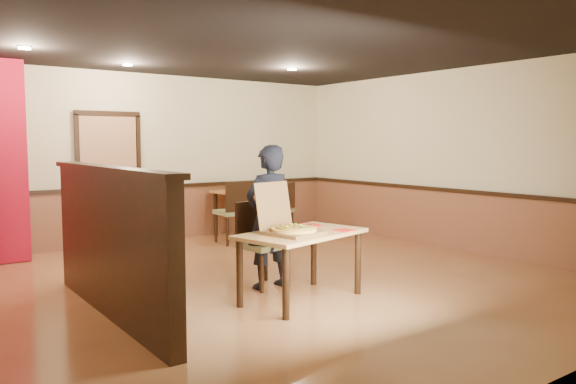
% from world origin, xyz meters
% --- Properties ---
extents(floor, '(7.00, 7.00, 0.00)m').
position_xyz_m(floor, '(0.00, 0.00, 0.00)').
color(floor, '#B17445').
rests_on(floor, ground).
extents(ceiling, '(7.00, 7.00, 0.00)m').
position_xyz_m(ceiling, '(0.00, 0.00, 2.80)').
color(ceiling, black).
rests_on(ceiling, wall_back).
extents(wall_back, '(7.00, 0.00, 7.00)m').
position_xyz_m(wall_back, '(0.00, 3.50, 1.40)').
color(wall_back, beige).
rests_on(wall_back, floor).
extents(wall_right, '(0.00, 7.00, 7.00)m').
position_xyz_m(wall_right, '(3.50, 0.00, 1.40)').
color(wall_right, beige).
rests_on(wall_right, floor).
extents(wainscot_back, '(7.00, 0.04, 0.90)m').
position_xyz_m(wainscot_back, '(0.00, 3.47, 0.45)').
color(wainscot_back, brown).
rests_on(wainscot_back, floor).
extents(chair_rail_back, '(7.00, 0.06, 0.06)m').
position_xyz_m(chair_rail_back, '(0.00, 3.45, 0.92)').
color(chair_rail_back, black).
rests_on(chair_rail_back, wall_back).
extents(wainscot_right, '(0.04, 7.00, 0.90)m').
position_xyz_m(wainscot_right, '(3.47, 0.00, 0.45)').
color(wainscot_right, brown).
rests_on(wainscot_right, floor).
extents(chair_rail_right, '(0.06, 7.00, 0.06)m').
position_xyz_m(chair_rail_right, '(3.45, 0.00, 0.92)').
color(chair_rail_right, black).
rests_on(chair_rail_right, wall_right).
extents(back_door, '(0.90, 0.06, 2.10)m').
position_xyz_m(back_door, '(-0.80, 3.46, 1.05)').
color(back_door, tan).
rests_on(back_door, wall_back).
extents(booth_partition, '(0.20, 3.10, 1.44)m').
position_xyz_m(booth_partition, '(-2.00, -0.20, 0.74)').
color(booth_partition, black).
rests_on(booth_partition, floor).
extents(spot_a, '(0.14, 0.14, 0.02)m').
position_xyz_m(spot_a, '(-2.30, 1.80, 2.78)').
color(spot_a, '#FFE0B2').
rests_on(spot_a, ceiling).
extents(spot_b, '(0.14, 0.14, 0.02)m').
position_xyz_m(spot_b, '(-0.80, 2.50, 2.78)').
color(spot_b, '#FFE0B2').
rests_on(spot_b, ceiling).
extents(spot_c, '(0.14, 0.14, 0.02)m').
position_xyz_m(spot_c, '(1.40, 1.50, 2.78)').
color(spot_c, '#FFE0B2').
rests_on(spot_c, ceiling).
extents(main_table, '(1.51, 1.07, 0.73)m').
position_xyz_m(main_table, '(-0.20, -0.85, 0.62)').
color(main_table, tan).
rests_on(main_table, floor).
extents(diner_chair, '(0.54, 0.54, 0.98)m').
position_xyz_m(diner_chair, '(-0.22, -0.08, 0.54)').
color(diner_chair, olive).
rests_on(diner_chair, floor).
extents(side_chair_left, '(0.54, 0.54, 1.04)m').
position_xyz_m(side_chair_left, '(0.92, 2.42, 0.57)').
color(side_chair_left, olive).
rests_on(side_chair_left, floor).
extents(side_chair_right, '(0.67, 0.67, 0.98)m').
position_xyz_m(side_chair_right, '(1.87, 2.44, 0.53)').
color(side_chair_right, olive).
rests_on(side_chair_right, floor).
extents(side_table, '(0.86, 0.86, 0.81)m').
position_xyz_m(side_table, '(1.37, 3.05, 0.63)').
color(side_table, tan).
rests_on(side_table, floor).
extents(diner, '(0.61, 0.42, 1.64)m').
position_xyz_m(diner, '(-0.19, -0.23, 0.82)').
color(diner, black).
rests_on(diner, floor).
extents(pizza_box, '(0.60, 0.67, 0.52)m').
position_xyz_m(pizza_box, '(-0.37, -0.89, 0.80)').
color(pizza_box, brown).
rests_on(pizza_box, main_table).
extents(pizza, '(0.57, 0.57, 0.03)m').
position_xyz_m(pizza, '(-0.36, -0.94, 0.78)').
color(pizza, gold).
rests_on(pizza, pizza_box).
extents(napkin_near, '(0.22, 0.22, 0.01)m').
position_xyz_m(napkin_near, '(0.24, -1.04, 0.73)').
color(napkin_near, red).
rests_on(napkin_near, main_table).
extents(napkin_far, '(0.28, 0.28, 0.01)m').
position_xyz_m(napkin_far, '(0.16, -0.54, 0.73)').
color(napkin_far, red).
rests_on(napkin_far, main_table).
extents(condiment, '(0.05, 0.05, 0.13)m').
position_xyz_m(condiment, '(1.49, 3.02, 0.88)').
color(condiment, '#9B651C').
rests_on(condiment, side_table).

